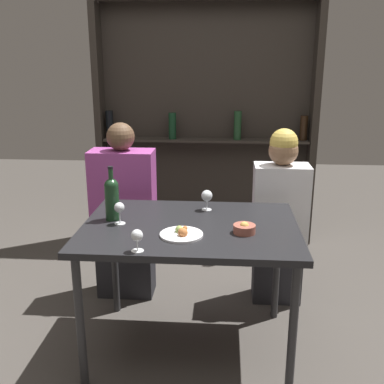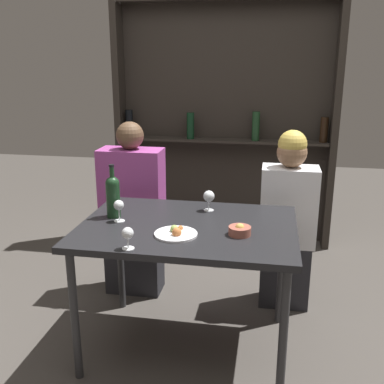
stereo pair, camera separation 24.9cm
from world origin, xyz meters
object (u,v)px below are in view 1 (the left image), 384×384
Objects in this scene: snack_bowl at (244,228)px; food_plate_0 at (181,233)px; seated_person_left at (124,217)px; wine_glass_0 at (207,196)px; wine_glass_1 at (137,237)px; wine_bottle at (112,197)px; wine_glass_2 at (119,209)px; seated_person_right at (279,220)px.

food_plate_0 is at bearing -169.40° from snack_bowl.
wine_glass_0 is at bearing -31.41° from seated_person_left.
wine_glass_1 is 0.49× the size of food_plate_0.
snack_bowl is at bearing 27.93° from wine_glass_1.
wine_glass_2 is at bearing -50.83° from wine_bottle.
seated_person_left is 1.02× the size of seated_person_right.
wine_glass_1 is 0.09× the size of seated_person_right.
wine_glass_1 is at bearing -128.31° from seated_person_right.
wine_bottle reaches higher than wine_glass_2.
wine_glass_0 is at bearing 120.57° from snack_bowl.
wine_bottle is 0.25× the size of seated_person_right.
seated_person_left is (-0.81, 0.72, -0.22)m from snack_bowl.
seated_person_right reaches higher than wine_glass_0.
wine_glass_0 is 0.55× the size of food_plate_0.
wine_bottle reaches higher than food_plate_0.
wine_glass_2 reaches higher than food_plate_0.
seated_person_right is (1.01, 0.57, -0.32)m from wine_bottle.
food_plate_0 is 1.92× the size of snack_bowl.
snack_bowl is (0.21, -0.36, -0.06)m from wine_glass_0.
wine_glass_0 is at bearing 75.05° from food_plate_0.
seated_person_right is at bearing 52.68° from food_plate_0.
snack_bowl is (0.74, -0.15, -0.11)m from wine_bottle.
wine_glass_1 is 1.07m from seated_person_left.
seated_person_left is (-0.07, 0.57, -0.33)m from wine_bottle.
seated_person_left is (-0.59, 0.36, -0.28)m from wine_glass_0.
food_plate_0 is (0.36, -0.15, -0.08)m from wine_glass_2.
wine_glass_0 reaches higher than snack_bowl.
wine_glass_0 is at bearing 64.54° from wine_glass_1.
wine_glass_1 is 0.09× the size of seated_person_left.
wine_glass_0 and wine_glass_2 have the same top height.
seated_person_right is (0.79, 1.00, -0.26)m from wine_glass_1.
seated_person_left reaches higher than wine_bottle.
wine_glass_0 is 0.10× the size of seated_person_left.
wine_glass_2 is 0.69m from snack_bowl.
wine_glass_1 is 0.88× the size of wine_glass_2.
seated_person_left is (-0.13, 0.64, -0.28)m from wine_glass_2.
wine_bottle is 0.57m from wine_glass_0.
wine_bottle is 1.37× the size of food_plate_0.
wine_glass_2 is 1.06× the size of snack_bowl.
wine_glass_0 is 0.70m from wine_glass_1.
wine_glass_1 reaches higher than snack_bowl.
food_plate_0 is at bearing -127.32° from seated_person_right.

